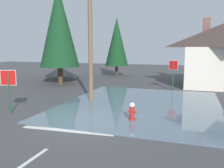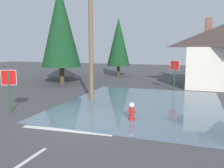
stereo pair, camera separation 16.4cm
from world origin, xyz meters
name	(u,v)px [view 2 (the right image)]	position (x,y,z in m)	size (l,w,h in m)	color
ground_plane	(83,123)	(0.00, 0.00, -0.05)	(80.00, 80.00, 0.10)	#424244
flood_puddle	(141,104)	(1.78, 4.33, 0.02)	(9.16, 10.91, 0.03)	slate
lane_stop_bar	(66,130)	(-0.18, -1.23, 0.00)	(4.03, 0.30, 0.01)	silver
stop_sign_near	(9,82)	(-4.33, 0.21, 1.63)	(0.74, 0.33, 2.27)	#1E4C28
fire_hydrant	(132,112)	(2.04, 1.02, 0.42)	(0.43, 0.37, 0.86)	#AD231E
utility_pole	(91,33)	(-1.50, 4.31, 4.34)	(1.60, 0.28, 8.32)	brown
stop_sign_far	(175,69)	(3.20, 10.00, 1.73)	(0.72, 0.25, 2.41)	#1E4C28
pine_tree_tall_left	(60,26)	(-7.22, 10.17, 5.38)	(3.66, 3.66, 9.15)	#4C3823
pine_tree_mid_left	(118,42)	(-4.17, 18.27, 4.13)	(2.80, 2.80, 7.01)	#4C3823
pine_tree_short_left	(60,28)	(-9.33, 13.64, 5.59)	(3.80, 3.80, 9.51)	#4C3823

